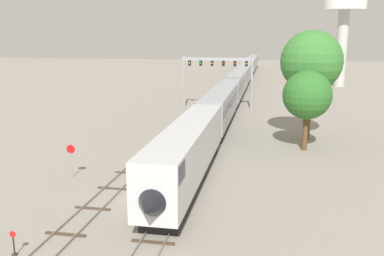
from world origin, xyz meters
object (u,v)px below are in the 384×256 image
water_tower (345,5)px  trackside_tree_mid (311,62)px  switch_stand (14,247)px  stop_sign (71,156)px  signal_gantry (218,70)px  trackside_tree_left (307,95)px  passenger_train (242,76)px

water_tower → trackside_tree_mid: 60.24m
switch_stand → stop_sign: bearing=102.7°
signal_gantry → stop_sign: (-7.75, -38.41, -4.61)m
signal_gantry → trackside_tree_left: signal_gantry is taller
water_tower → passenger_train: bearing=-165.1°
water_tower → stop_sign: water_tower is taller
trackside_tree_mid → stop_sign: bearing=-139.6°
passenger_train → stop_sign: bearing=-98.2°
water_tower → switch_stand: size_ratio=16.74×
water_tower → stop_sign: size_ratio=8.49×
passenger_train → signal_gantry: 31.59m
passenger_train → switch_stand: 82.88m
switch_stand → trackside_tree_left: bearing=55.9°
signal_gantry → switch_stand: signal_gantry is taller
water_tower → trackside_tree_mid: water_tower is taller
trackside_tree_mid → trackside_tree_left: bearing=-97.8°
water_tower → trackside_tree_left: bearing=-101.7°
water_tower → switch_stand: (-30.44, -88.77, -18.80)m
switch_stand → trackside_tree_mid: size_ratio=0.12×
water_tower → switch_stand: 95.71m
passenger_train → trackside_tree_left: bearing=-79.8°
signal_gantry → trackside_tree_left: 28.54m
trackside_tree_left → trackside_tree_mid: size_ratio=0.67×
signal_gantry → switch_stand: 51.85m
signal_gantry → water_tower: size_ratio=0.50×
switch_stand → trackside_tree_mid: bearing=59.5°
trackside_tree_mid → passenger_train: bearing=102.0°
passenger_train → trackside_tree_mid: bearing=-78.0°
passenger_train → trackside_tree_mid: size_ratio=12.66×
signal_gantry → trackside_tree_mid: trackside_tree_mid is taller
water_tower → switch_stand: water_tower is taller
signal_gantry → stop_sign: size_ratio=4.20×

